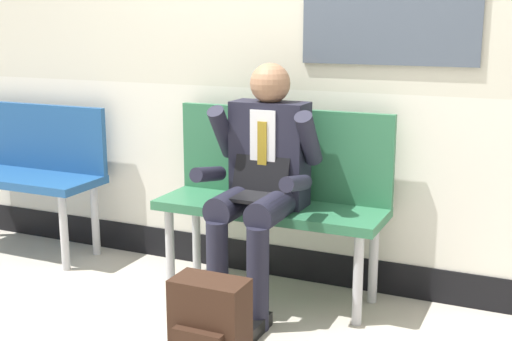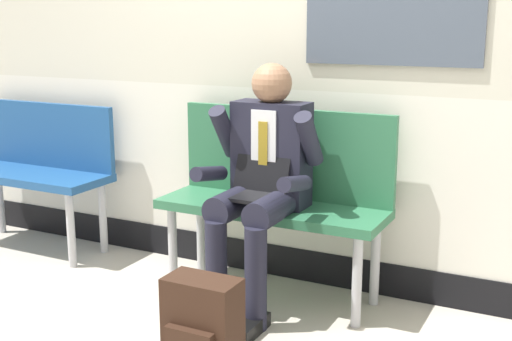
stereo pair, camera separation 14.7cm
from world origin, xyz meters
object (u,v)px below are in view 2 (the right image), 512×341
(bench_empty, at_px, (37,163))
(backpack, at_px, (202,332))
(person_seated, at_px, (261,179))
(bench_with_person, at_px, (278,188))

(bench_empty, bearing_deg, backpack, -28.20)
(bench_empty, relative_size, person_seated, 0.85)
(bench_empty, relative_size, backpack, 2.39)
(backpack, bearing_deg, bench_with_person, 97.20)
(bench_with_person, relative_size, person_seated, 0.97)
(person_seated, bearing_deg, backpack, -80.96)
(bench_with_person, distance_m, person_seated, 0.23)
(bench_with_person, height_order, backpack, bench_with_person)
(bench_with_person, height_order, bench_empty, bench_with_person)
(bench_empty, height_order, person_seated, person_seated)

